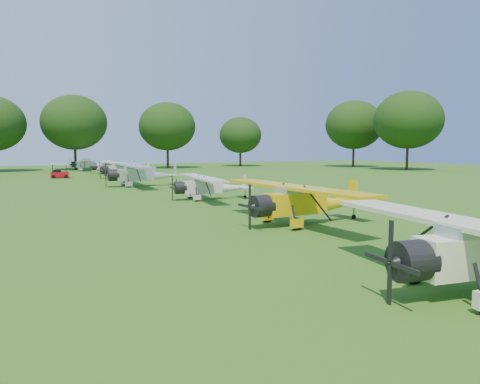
% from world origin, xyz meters
% --- Properties ---
extents(ground, '(160.00, 160.00, 0.00)m').
position_xyz_m(ground, '(0.00, 0.00, 0.00)').
color(ground, '#225615').
rests_on(ground, ground).
extents(tree_belt, '(137.36, 130.27, 14.52)m').
position_xyz_m(tree_belt, '(3.57, 0.16, 8.03)').
color(tree_belt, black).
rests_on(tree_belt, ground).
extents(aircraft_2, '(7.20, 11.46, 2.26)m').
position_xyz_m(aircraft_2, '(1.67, -8.14, 1.32)').
color(aircraft_2, yellow).
rests_on(aircraft_2, ground).
extents(aircraft_3, '(6.20, 9.86, 1.94)m').
position_xyz_m(aircraft_3, '(1.55, 4.84, 1.13)').
color(aircraft_3, silver).
rests_on(aircraft_3, ground).
extents(aircraft_4, '(7.66, 12.19, 2.40)m').
position_xyz_m(aircraft_4, '(-0.18, 19.03, 1.41)').
color(aircraft_4, silver).
rests_on(aircraft_4, ground).
extents(aircraft_5, '(7.00, 11.09, 2.18)m').
position_xyz_m(aircraft_5, '(1.00, 32.31, 1.27)').
color(aircraft_5, silver).
rests_on(aircraft_5, ground).
extents(aircraft_6, '(6.53, 10.33, 2.03)m').
position_xyz_m(aircraft_6, '(1.39, 43.54, 1.19)').
color(aircraft_6, silver).
rests_on(aircraft_6, ground).
extents(aircraft_7, '(6.59, 10.44, 2.05)m').
position_xyz_m(aircraft_7, '(-0.26, 54.73, 1.20)').
color(aircraft_7, silver).
rests_on(aircraft_7, ground).
extents(golf_cart, '(2.31, 1.58, 1.85)m').
position_xyz_m(golf_cart, '(-6.61, 35.66, 0.62)').
color(golf_cart, '#AA0C15').
rests_on(golf_cart, ground).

